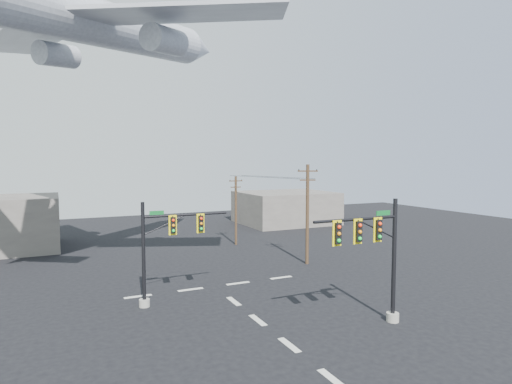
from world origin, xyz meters
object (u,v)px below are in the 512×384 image
signal_mast_near (376,256)px  utility_pole_b (236,209)px  signal_mast_far (162,250)px  airliner (110,27)px  utility_pole_a (307,212)px

signal_mast_near → utility_pole_b: 26.87m
signal_mast_far → utility_pole_b: 21.59m
signal_mast_far → utility_pole_b: utility_pole_b is taller
signal_mast_near → airliner: (-12.98, 17.18, 16.45)m
utility_pole_b → signal_mast_far: bearing=-125.0°
signal_mast_near → utility_pole_a: 15.78m
signal_mast_near → signal_mast_far: bearing=139.0°
signal_mast_near → utility_pole_b: (1.94, 26.80, -0.03)m
utility_pole_a → airliner: bearing=-163.3°
airliner → utility_pole_a: bearing=-48.0°
signal_mast_far → utility_pole_a: (15.33, 5.74, 1.20)m
utility_pole_b → signal_mast_near: bearing=-93.1°
airliner → signal_mast_near: bearing=-94.1°
signal_mast_near → signal_mast_far: 14.27m
signal_mast_near → utility_pole_b: bearing=85.9°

